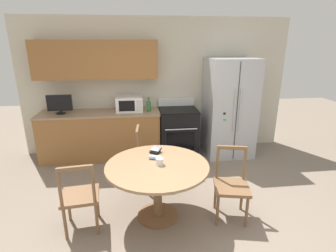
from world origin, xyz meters
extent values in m
plane|color=gray|center=(0.00, 0.00, 0.00)|extent=(14.00, 14.00, 0.00)
cube|color=beige|center=(0.00, 2.65, 1.30)|extent=(5.20, 0.10, 2.60)
cube|color=#936033|center=(-1.10, 2.43, 1.84)|extent=(2.20, 0.34, 0.68)
cube|color=#936033|center=(-1.10, 2.29, 0.43)|extent=(2.20, 0.62, 0.86)
cube|color=#997A5B|center=(-1.10, 2.29, 0.88)|extent=(2.22, 0.64, 0.03)
cube|color=#B2B5BA|center=(1.36, 2.19, 0.93)|extent=(0.88, 0.77, 1.87)
cube|color=#333333|center=(1.36, 1.80, 0.93)|extent=(0.01, 0.01, 1.79)
cylinder|color=silver|center=(1.31, 1.79, 0.98)|extent=(0.02, 0.02, 0.78)
cylinder|color=silver|center=(1.41, 1.79, 0.98)|extent=(0.02, 0.02, 0.78)
cube|color=black|center=(1.13, 1.80, 0.93)|extent=(0.04, 0.01, 0.03)
cube|color=yellow|center=(1.29, 1.80, 1.18)|extent=(0.04, 0.02, 0.03)
cube|color=#3FB259|center=(1.15, 1.80, 0.81)|extent=(0.05, 0.02, 0.04)
cube|color=black|center=(0.38, 2.26, 0.45)|extent=(0.72, 0.64, 0.90)
cube|color=black|center=(0.38, 1.94, 0.36)|extent=(0.52, 0.01, 0.40)
cylinder|color=silver|center=(0.38, 1.91, 0.63)|extent=(0.59, 0.02, 0.02)
cube|color=black|center=(0.38, 2.26, 0.91)|extent=(0.72, 0.64, 0.02)
cube|color=white|center=(0.38, 2.55, 1.00)|extent=(0.72, 0.06, 0.16)
cube|color=white|center=(-0.54, 2.34, 1.04)|extent=(0.49, 0.39, 0.28)
cube|color=black|center=(-0.59, 2.14, 1.04)|extent=(0.28, 0.01, 0.19)
cube|color=silver|center=(-0.37, 2.14, 1.04)|extent=(0.10, 0.01, 0.20)
cylinder|color=black|center=(-1.78, 2.26, 0.91)|extent=(0.16, 0.16, 0.02)
cylinder|color=black|center=(-1.78, 2.26, 0.94)|extent=(0.03, 0.03, 0.04)
cube|color=black|center=(-1.78, 2.26, 1.10)|extent=(0.44, 0.05, 0.29)
cylinder|color=#2D6B38|center=(-0.19, 2.25, 0.99)|extent=(0.08, 0.08, 0.18)
cylinder|color=#2D6B38|center=(-0.19, 2.25, 1.12)|extent=(0.03, 0.03, 0.07)
cylinder|color=#262626|center=(-0.19, 2.25, 1.16)|extent=(0.04, 0.04, 0.01)
cylinder|color=#997551|center=(-0.19, 0.33, 0.71)|extent=(1.26, 1.26, 0.03)
cylinder|color=brown|center=(-0.19, 0.33, 0.36)|extent=(0.11, 0.11, 0.67)
cylinder|color=brown|center=(-0.19, 0.33, 0.01)|extent=(0.52, 0.52, 0.03)
cube|color=brown|center=(-1.10, 0.23, 0.43)|extent=(0.46, 0.46, 0.04)
cylinder|color=brown|center=(-1.29, 0.39, 0.21)|extent=(0.04, 0.04, 0.41)
cylinder|color=brown|center=(-0.95, 0.43, 0.21)|extent=(0.04, 0.04, 0.41)
cylinder|color=brown|center=(-1.25, 0.04, 0.21)|extent=(0.04, 0.04, 0.41)
cylinder|color=brown|center=(-0.91, 0.08, 0.21)|extent=(0.04, 0.04, 0.41)
cylinder|color=brown|center=(-1.25, 0.03, 0.68)|extent=(0.04, 0.04, 0.45)
cylinder|color=brown|center=(-0.91, 0.07, 0.68)|extent=(0.04, 0.04, 0.45)
cube|color=brown|center=(-1.08, 0.05, 0.88)|extent=(0.35, 0.07, 0.04)
cube|color=brown|center=(0.72, 0.20, 0.43)|extent=(0.50, 0.50, 0.04)
cylinder|color=brown|center=(0.85, 0.00, 0.21)|extent=(0.04, 0.04, 0.41)
cylinder|color=brown|center=(0.52, 0.07, 0.21)|extent=(0.04, 0.04, 0.41)
cylinder|color=brown|center=(0.93, 0.34, 0.21)|extent=(0.04, 0.04, 0.41)
cylinder|color=brown|center=(0.59, 0.41, 0.21)|extent=(0.04, 0.04, 0.41)
cylinder|color=brown|center=(0.93, 0.35, 0.68)|extent=(0.04, 0.04, 0.45)
cylinder|color=brown|center=(0.59, 0.43, 0.68)|extent=(0.04, 0.04, 0.45)
cube|color=brown|center=(0.76, 0.39, 0.88)|extent=(0.34, 0.11, 0.04)
cube|color=brown|center=(-0.22, 1.25, 0.43)|extent=(0.45, 0.45, 0.04)
cylinder|color=brown|center=(-0.04, 1.41, 0.21)|extent=(0.04, 0.04, 0.41)
cylinder|color=brown|center=(-0.06, 1.06, 0.21)|extent=(0.04, 0.04, 0.41)
cylinder|color=brown|center=(-0.38, 1.43, 0.21)|extent=(0.04, 0.04, 0.41)
cylinder|color=brown|center=(-0.41, 1.09, 0.21)|extent=(0.04, 0.04, 0.41)
cylinder|color=brown|center=(-0.40, 1.43, 0.68)|extent=(0.04, 0.04, 0.45)
cylinder|color=brown|center=(-0.42, 1.09, 0.68)|extent=(0.04, 0.04, 0.45)
cube|color=brown|center=(-0.41, 1.26, 0.88)|extent=(0.06, 0.35, 0.04)
cylinder|color=silver|center=(-0.16, 0.33, 0.77)|extent=(0.09, 0.09, 0.08)
cylinder|color=#4C8C59|center=(-0.16, 0.33, 0.75)|extent=(0.08, 0.08, 0.05)
cylinder|color=#A3BCDB|center=(-0.20, 0.48, 0.76)|extent=(0.17, 0.10, 0.05)
cube|color=black|center=(-0.19, 0.68, 0.74)|extent=(0.15, 0.15, 0.03)
cube|color=black|center=(-0.17, 0.71, 0.77)|extent=(0.15, 0.15, 0.06)
camera|label=1|loc=(-0.40, -2.53, 2.15)|focal=28.00mm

